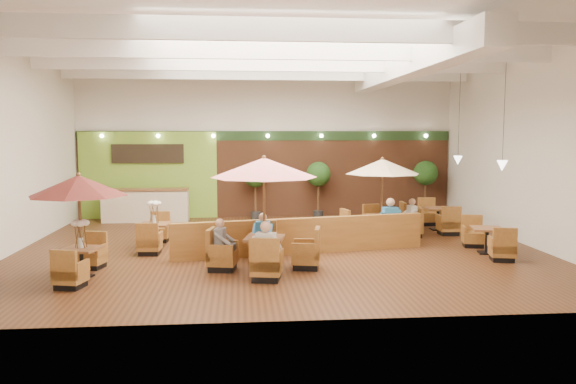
{
  "coord_description": "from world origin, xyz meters",
  "views": [
    {
      "loc": [
        -1.05,
        -15.12,
        3.15
      ],
      "look_at": [
        0.3,
        0.5,
        1.5
      ],
      "focal_mm": 35.0,
      "sensor_mm": 36.0,
      "label": 1
    }
  ],
  "objects": [
    {
      "name": "topiary_2",
      "position": [
        5.89,
        5.3,
        1.58
      ],
      "size": [
        0.91,
        0.91,
        2.12
      ],
      "color": "black",
      "rests_on": "ground"
    },
    {
      "name": "topiary_0",
      "position": [
        -0.48,
        5.3,
        1.54
      ],
      "size": [
        0.89,
        0.89,
        2.07
      ],
      "color": "black",
      "rests_on": "ground"
    },
    {
      "name": "table_2",
      "position": [
        3.2,
        1.29,
        1.68
      ],
      "size": [
        2.49,
        2.49,
        2.44
      ],
      "rotation": [
        0.0,
        0.0,
        0.26
      ],
      "color": "brown",
      "rests_on": "ground"
    },
    {
      "name": "diner_1",
      "position": [
        -0.5,
        -1.41,
        0.73
      ],
      "size": [
        0.38,
        0.32,
        0.72
      ],
      "rotation": [
        0.0,
        0.0,
        2.98
      ],
      "color": "#2A75B6",
      "rests_on": "ground"
    },
    {
      "name": "diner_4",
      "position": [
        4.09,
        1.29,
        0.73
      ],
      "size": [
        0.31,
        0.37,
        0.73
      ],
      "rotation": [
        0.0,
        0.0,
        1.67
      ],
      "color": "silver",
      "rests_on": "ground"
    },
    {
      "name": "table_4",
      "position": [
        5.4,
        -1.13,
        0.33
      ],
      "size": [
        0.93,
        2.41,
        0.87
      ],
      "rotation": [
        0.0,
        0.0,
        -0.22
      ],
      "color": "brown",
      "rests_on": "ground"
    },
    {
      "name": "booth_divider",
      "position": [
        0.56,
        -0.74,
        0.47
      ],
      "size": [
        6.73,
        1.48,
        0.94
      ],
      "primitive_type": "cube",
      "rotation": [
        0.0,
        0.0,
        0.19
      ],
      "color": "brown",
      "rests_on": "ground"
    },
    {
      "name": "diner_0",
      "position": [
        -0.5,
        -3.34,
        0.77
      ],
      "size": [
        0.46,
        0.41,
        0.84
      ],
      "rotation": [
        0.0,
        0.0,
        -0.31
      ],
      "color": "silver",
      "rests_on": "ground"
    },
    {
      "name": "topiary_1",
      "position": [
        1.84,
        5.3,
        1.56
      ],
      "size": [
        0.9,
        0.9,
        2.1
      ],
      "color": "black",
      "rests_on": "ground"
    },
    {
      "name": "room",
      "position": [
        0.25,
        1.22,
        3.63
      ],
      "size": [
        14.04,
        14.0,
        5.52
      ],
      "color": "#381E0F",
      "rests_on": "ground"
    },
    {
      "name": "service_counter",
      "position": [
        -4.4,
        5.1,
        0.58
      ],
      "size": [
        3.0,
        0.75,
        1.18
      ],
      "color": "beige",
      "rests_on": "ground"
    },
    {
      "name": "table_3",
      "position": [
        -3.4,
        0.36,
        0.49
      ],
      "size": [
        0.82,
        2.33,
        1.46
      ],
      "rotation": [
        0.0,
        0.0,
        -0.07
      ],
      "color": "brown",
      "rests_on": "ground"
    },
    {
      "name": "table_1",
      "position": [
        -0.5,
        -2.37,
        1.8
      ],
      "size": [
        2.68,
        2.68,
        2.65
      ],
      "rotation": [
        0.0,
        0.0,
        -0.2
      ],
      "color": "brown",
      "rests_on": "ground"
    },
    {
      "name": "diner_3",
      "position": [
        3.2,
        0.4,
        0.78
      ],
      "size": [
        0.44,
        0.37,
        0.86
      ],
      "rotation": [
        0.0,
        0.0,
        0.12
      ],
      "color": "#2A75B6",
      "rests_on": "ground"
    },
    {
      "name": "table_0",
      "position": [
        -4.51,
        -2.77,
        1.74
      ],
      "size": [
        2.12,
        2.34,
        2.31
      ],
      "rotation": [
        0.0,
        0.0,
        -0.24
      ],
      "color": "brown",
      "rests_on": "ground"
    },
    {
      "name": "diner_2",
      "position": [
        -1.47,
        -2.37,
        0.74
      ],
      "size": [
        0.34,
        0.39,
        0.74
      ],
      "rotation": [
        0.0,
        0.0,
        4.52
      ],
      "color": "slate",
      "rests_on": "ground"
    },
    {
      "name": "table_5",
      "position": [
        5.13,
        2.53,
        0.34
      ],
      "size": [
        1.65,
        2.46,
        0.92
      ],
      "rotation": [
        0.0,
        0.0,
        -0.02
      ],
      "color": "brown",
      "rests_on": "ground"
    }
  ]
}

